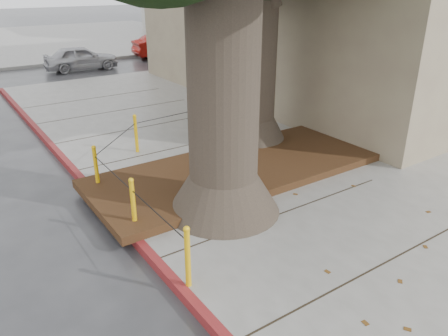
% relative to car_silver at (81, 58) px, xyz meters
% --- Properties ---
extents(ground, '(140.00, 140.00, 0.00)m').
position_rel_car_silver_xyz_m(ground, '(-1.98, -18.08, -0.57)').
color(ground, '#28282B').
rests_on(ground, ground).
extents(sidewalk_main, '(16.00, 26.00, 0.15)m').
position_rel_car_silver_xyz_m(sidewalk_main, '(4.02, -15.58, -0.50)').
color(sidewalk_main, slate).
rests_on(sidewalk_main, ground).
extents(sidewalk_far, '(16.00, 20.00, 0.15)m').
position_rel_car_silver_xyz_m(sidewalk_far, '(4.02, 11.92, -0.50)').
color(sidewalk_far, slate).
rests_on(sidewalk_far, ground).
extents(curb_red, '(0.14, 26.00, 0.16)m').
position_rel_car_silver_xyz_m(curb_red, '(-3.98, -15.58, -0.50)').
color(curb_red, maroon).
rests_on(curb_red, ground).
extents(planter_bed, '(6.40, 2.60, 0.16)m').
position_rel_car_silver_xyz_m(planter_bed, '(-1.08, -14.18, -0.34)').
color(planter_bed, black).
rests_on(planter_bed, sidewalk_main).
extents(bollard_ring, '(3.79, 5.39, 0.95)m').
position_rel_car_silver_xyz_m(bollard_ring, '(-2.85, -13.71, 0.09)').
color(bollard_ring, yellow).
rests_on(bollard_ring, sidewalk_main).
extents(car_silver, '(3.47, 1.63, 1.15)m').
position_rel_car_silver_xyz_m(car_silver, '(0.00, 0.00, 0.00)').
color(car_silver, '#ACABB0').
rests_on(car_silver, ground).
extents(car_red, '(4.13, 1.80, 1.32)m').
position_rel_car_silver_xyz_m(car_red, '(5.26, 0.99, 0.09)').
color(car_red, maroon).
rests_on(car_red, ground).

